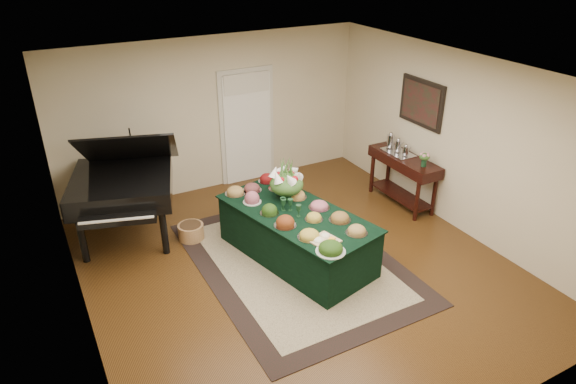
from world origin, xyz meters
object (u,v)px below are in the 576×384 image
buffet_table (296,235)px  grand_piano (123,184)px  mahogany_sideboard (404,167)px  floral_centerpiece (287,180)px

buffet_table → grand_piano: grand_piano is taller
mahogany_sideboard → grand_piano: bearing=165.5°
floral_centerpiece → grand_piano: 2.42m
floral_centerpiece → buffet_table: bearing=-100.0°
grand_piano → mahogany_sideboard: bearing=-14.5°
buffet_table → mahogany_sideboard: size_ratio=1.79×
floral_centerpiece → mahogany_sideboard: size_ratio=0.36×
grand_piano → buffet_table: bearing=-41.5°
grand_piano → mahogany_sideboard: size_ratio=1.44×
buffet_table → floral_centerpiece: floral_centerpiece is taller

